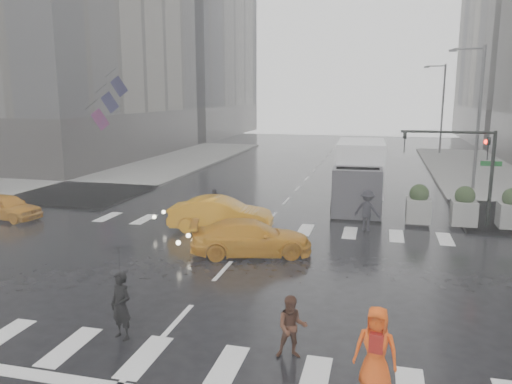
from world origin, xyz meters
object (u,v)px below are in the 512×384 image
(traffic_signal_pole, at_px, (469,159))
(pedestrian_orange, at_px, (376,349))
(pedestrian_brown, at_px, (292,327))
(taxi_front, at_px, (6,207))
(taxi_mid, at_px, (221,214))
(box_truck, at_px, (360,173))

(traffic_signal_pole, height_order, pedestrian_orange, traffic_signal_pole)
(pedestrian_brown, distance_m, pedestrian_orange, 2.11)
(taxi_front, bearing_deg, traffic_signal_pole, -72.16)
(traffic_signal_pole, relative_size, taxi_mid, 0.98)
(pedestrian_brown, distance_m, box_truck, 16.52)
(taxi_front, height_order, taxi_mid, taxi_mid)
(pedestrian_brown, xyz_separation_m, box_truck, (0.77, 16.47, 1.13))
(taxi_front, bearing_deg, pedestrian_brown, -112.62)
(taxi_mid, bearing_deg, pedestrian_orange, -153.13)
(traffic_signal_pole, height_order, box_truck, traffic_signal_pole)
(pedestrian_orange, xyz_separation_m, taxi_mid, (-6.93, 11.00, -0.17))
(taxi_mid, distance_m, box_truck, 8.67)
(box_truck, bearing_deg, traffic_signal_pole, -35.72)
(taxi_front, xyz_separation_m, box_truck, (16.69, 6.91, 1.25))
(traffic_signal_pole, bearing_deg, taxi_front, -170.50)
(traffic_signal_pole, bearing_deg, box_truck, 145.97)
(pedestrian_orange, height_order, taxi_front, pedestrian_orange)
(taxi_front, height_order, box_truck, box_truck)
(traffic_signal_pole, bearing_deg, pedestrian_orange, -104.94)
(pedestrian_orange, distance_m, taxi_front, 20.67)
(pedestrian_brown, relative_size, pedestrian_orange, 0.82)
(traffic_signal_pole, height_order, taxi_mid, traffic_signal_pole)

